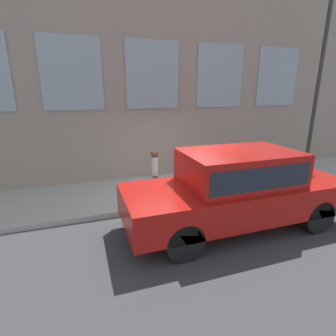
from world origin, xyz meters
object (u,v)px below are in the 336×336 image
Objects in this scene: fire_hydrant at (181,183)px; street_lamp at (323,53)px; person at (155,169)px; parked_car_red_near at (238,187)px.

street_lamp is at bearing -88.27° from fire_hydrant.
fire_hydrant is 0.87m from person.
street_lamp is (0.14, -4.72, 3.69)m from fire_hydrant.
fire_hydrant is 1.98m from parked_car_red_near.
parked_car_red_near is (-1.98, -1.40, 0.02)m from person.
parked_car_red_near is at bearing -159.38° from fire_hydrant.
fire_hydrant is at bearing 20.62° from parked_car_red_near.
street_lamp is at bearing -64.28° from parked_car_red_near.
person is at bearing 35.37° from parked_car_red_near.
street_lamp is (-0.03, -5.44, 3.23)m from person.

